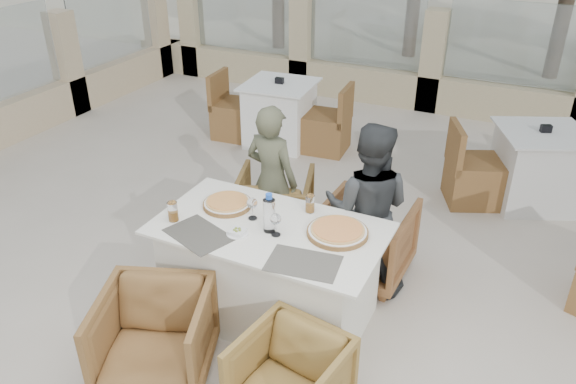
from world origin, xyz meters
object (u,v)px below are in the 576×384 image
at_px(armchair_near_left, 155,338).
at_px(diner_right, 367,209).
at_px(pizza_left, 227,203).
at_px(wine_glass_centre, 252,207).
at_px(wine_glass_near, 276,223).
at_px(diner_left, 272,180).
at_px(bg_table_a, 280,114).
at_px(water_bottle, 269,213).
at_px(armchair_near_right, 290,380).
at_px(pizza_right, 338,231).
at_px(dining_table, 270,272).
at_px(olive_dish, 237,231).
at_px(armchair_far_left, 275,204).
at_px(beer_glass_right, 310,204).
at_px(bg_table_b, 537,168).
at_px(armchair_far_right, 366,239).
at_px(beer_glass_left, 173,211).

relative_size(armchair_near_left, diner_right, 0.50).
relative_size(pizza_left, wine_glass_centre, 1.95).
relative_size(wine_glass_near, diner_left, 0.14).
relative_size(wine_glass_centre, bg_table_a, 0.11).
height_order(water_bottle, armchair_near_right, water_bottle).
xyz_separation_m(pizza_right, wine_glass_near, (-0.37, -0.19, 0.06)).
height_order(water_bottle, bg_table_a, water_bottle).
height_order(dining_table, armchair_near_left, dining_table).
bearing_deg(bg_table_a, olive_dish, -73.38).
bearing_deg(water_bottle, diner_left, 116.27).
height_order(wine_glass_near, armchair_far_left, wine_glass_near).
bearing_deg(bg_table_a, beer_glass_right, -64.22).
bearing_deg(pizza_right, beer_glass_right, 145.92).
distance_m(pizza_right, armchair_far_left, 1.39).
bearing_deg(bg_table_a, bg_table_b, -9.50).
xyz_separation_m(wine_glass_centre, armchair_far_left, (-0.32, 0.97, -0.56)).
relative_size(armchair_near_left, bg_table_b, 0.43).
distance_m(beer_glass_right, bg_table_b, 2.79).
relative_size(water_bottle, armchair_far_left, 0.43).
height_order(beer_glass_right, bg_table_b, beer_glass_right).
bearing_deg(armchair_near_left, bg_table_b, 39.84).
height_order(pizza_left, wine_glass_near, wine_glass_near).
height_order(beer_glass_right, armchair_far_right, beer_glass_right).
height_order(wine_glass_centre, beer_glass_right, wine_glass_centre).
xyz_separation_m(diner_right, bg_table_a, (-1.86, 2.25, -0.31)).
bearing_deg(pizza_right, water_bottle, -160.19).
bearing_deg(beer_glass_right, armchair_near_right, -71.81).
distance_m(armchair_far_left, diner_right, 1.11).
bearing_deg(armchair_far_left, diner_left, 93.45).
bearing_deg(armchair_far_right, bg_table_a, -46.93).
distance_m(pizza_left, wine_glass_near, 0.54).
height_order(dining_table, beer_glass_left, beer_glass_left).
xyz_separation_m(pizza_right, armchair_near_right, (0.06, -0.88, -0.52)).
bearing_deg(wine_glass_centre, dining_table, -18.42).
relative_size(dining_table, armchair_far_left, 2.38).
bearing_deg(bg_table_a, pizza_right, -61.64).
xyz_separation_m(diner_left, diner_right, (0.89, -0.16, 0.03)).
bearing_deg(dining_table, armchair_near_left, -114.36).
bearing_deg(armchair_near_right, wine_glass_near, 131.47).
distance_m(dining_table, beer_glass_right, 0.58).
bearing_deg(wine_glass_near, armchair_far_right, 66.91).
relative_size(olive_dish, armchair_far_left, 0.16).
xyz_separation_m(beer_glass_right, armchair_far_left, (-0.65, 0.70, -0.53)).
relative_size(olive_dish, armchair_near_left, 0.16).
bearing_deg(armchair_far_right, armchair_near_right, 94.27).
distance_m(beer_glass_right, armchair_near_left, 1.39).
distance_m(dining_table, armchair_near_right, 0.92).
distance_m(pizza_left, armchair_far_left, 1.02).
height_order(pizza_left, armchair_near_left, pizza_left).
bearing_deg(pizza_right, armchair_far_right, 89.99).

